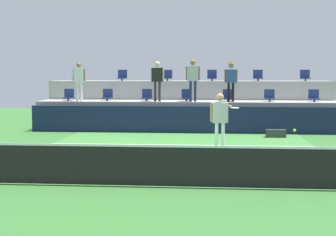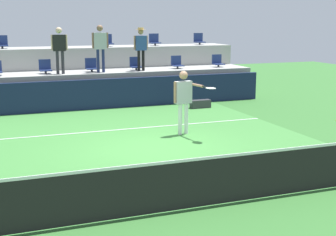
% 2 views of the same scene
% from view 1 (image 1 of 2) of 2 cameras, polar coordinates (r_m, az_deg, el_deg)
% --- Properties ---
extents(ground_plane, '(40.00, 40.00, 0.00)m').
position_cam_1_polar(ground_plane, '(14.92, 0.80, -4.39)').
color(ground_plane, '#336B2D').
extents(court_inner_paint, '(9.00, 10.00, 0.01)m').
position_cam_1_polar(court_inner_paint, '(15.90, 1.07, -3.79)').
color(court_inner_paint, '#3D7F38').
rests_on(court_inner_paint, ground_plane).
extents(court_service_line, '(9.00, 0.06, 0.00)m').
position_cam_1_polar(court_service_line, '(17.28, 1.40, -3.07)').
color(court_service_line, white).
rests_on(court_service_line, ground_plane).
extents(tennis_net, '(10.48, 0.08, 1.07)m').
position_cam_1_polar(tennis_net, '(10.91, -0.79, -5.23)').
color(tennis_net, black).
rests_on(tennis_net, ground_plane).
extents(sponsor_backboard, '(13.00, 0.16, 1.10)m').
position_cam_1_polar(sponsor_backboard, '(20.79, 2.04, -0.19)').
color(sponsor_backboard, '#141E42').
rests_on(sponsor_backboard, ground_plane).
extents(seating_tier_lower, '(13.00, 1.80, 1.25)m').
position_cam_1_polar(seating_tier_lower, '(22.08, 2.23, 0.31)').
color(seating_tier_lower, '#9E9E99').
rests_on(seating_tier_lower, ground_plane).
extents(seating_tier_upper, '(13.00, 1.80, 2.10)m').
position_cam_1_polar(seating_tier_upper, '(23.84, 2.45, 1.69)').
color(seating_tier_upper, '#9E9E99').
rests_on(seating_tier_upper, ground_plane).
extents(stadium_chair_lower_far_left, '(0.44, 0.40, 0.52)m').
position_cam_1_polar(stadium_chair_lower_far_left, '(22.84, -11.15, 2.49)').
color(stadium_chair_lower_far_left, '#2D2D33').
rests_on(stadium_chair_lower_far_left, seating_tier_lower).
extents(stadium_chair_lower_left, '(0.44, 0.40, 0.52)m').
position_cam_1_polar(stadium_chair_lower_left, '(22.41, -6.85, 2.50)').
color(stadium_chair_lower_left, '#2D2D33').
rests_on(stadium_chair_lower_left, seating_tier_lower).
extents(stadium_chair_lower_mid_left, '(0.44, 0.40, 0.52)m').
position_cam_1_polar(stadium_chair_lower_mid_left, '(22.12, -2.40, 2.50)').
color(stadium_chair_lower_mid_left, '#2D2D33').
rests_on(stadium_chair_lower_mid_left, seating_tier_lower).
extents(stadium_chair_lower_center, '(0.44, 0.40, 0.52)m').
position_cam_1_polar(stadium_chair_lower_center, '(21.96, 2.10, 2.48)').
color(stadium_chair_lower_center, '#2D2D33').
rests_on(stadium_chair_lower_center, seating_tier_lower).
extents(stadium_chair_lower_mid_right, '(0.44, 0.40, 0.52)m').
position_cam_1_polar(stadium_chair_lower_mid_right, '(21.94, 6.78, 2.45)').
color(stadium_chair_lower_mid_right, '#2D2D33').
rests_on(stadium_chair_lower_mid_right, seating_tier_lower).
extents(stadium_chair_lower_right, '(0.44, 0.40, 0.52)m').
position_cam_1_polar(stadium_chair_lower_right, '(22.06, 11.38, 2.40)').
color(stadium_chair_lower_right, '#2D2D33').
rests_on(stadium_chair_lower_right, seating_tier_lower).
extents(stadium_chair_lower_far_right, '(0.44, 0.40, 0.52)m').
position_cam_1_polar(stadium_chair_lower_far_right, '(22.34, 16.14, 2.33)').
color(stadium_chair_lower_far_right, '#2D2D33').
rests_on(stadium_chair_lower_far_right, seating_tier_lower).
extents(stadium_chair_upper_far_left, '(0.44, 0.40, 0.52)m').
position_cam_1_polar(stadium_chair_upper_far_left, '(24.57, -10.16, 4.66)').
color(stadium_chair_upper_far_left, '#2D2D33').
rests_on(stadium_chair_upper_far_left, seating_tier_upper).
extents(stadium_chair_upper_left, '(0.44, 0.40, 0.52)m').
position_cam_1_polar(stadium_chair_upper_left, '(24.09, -5.19, 4.72)').
color(stadium_chair_upper_left, '#2D2D33').
rests_on(stadium_chair_upper_left, seating_tier_upper).
extents(stadium_chair_upper_mid_left, '(0.44, 0.40, 0.52)m').
position_cam_1_polar(stadium_chair_upper_mid_left, '(23.80, -0.06, 4.73)').
color(stadium_chair_upper_mid_left, '#2D2D33').
rests_on(stadium_chair_upper_mid_left, seating_tier_upper).
extents(stadium_chair_upper_mid_right, '(0.44, 0.40, 0.52)m').
position_cam_1_polar(stadium_chair_upper_mid_right, '(23.71, 4.98, 4.71)').
color(stadium_chair_upper_mid_right, '#2D2D33').
rests_on(stadium_chair_upper_mid_right, seating_tier_upper).
extents(stadium_chair_upper_right, '(0.44, 0.40, 0.52)m').
position_cam_1_polar(stadium_chair_upper_right, '(23.80, 10.11, 4.65)').
color(stadium_chair_upper_right, '#2D2D33').
rests_on(stadium_chair_upper_right, seating_tier_upper).
extents(stadium_chair_upper_far_right, '(0.44, 0.40, 0.52)m').
position_cam_1_polar(stadium_chair_upper_far_right, '(24.08, 15.21, 4.56)').
color(stadium_chair_upper_far_right, '#2D2D33').
rests_on(stadium_chair_upper_far_right, seating_tier_upper).
extents(tennis_player, '(0.89, 1.21, 1.83)m').
position_cam_1_polar(tennis_player, '(15.92, 5.93, 0.29)').
color(tennis_player, white).
rests_on(tennis_player, ground_plane).
extents(spectator_in_grey, '(0.59, 0.27, 1.67)m').
position_cam_1_polar(spectator_in_grey, '(22.29, -9.99, 4.48)').
color(spectator_in_grey, white).
rests_on(spectator_in_grey, seating_tier_lower).
extents(spectator_leaning_on_rail, '(0.60, 0.26, 1.71)m').
position_cam_1_polar(spectator_leaning_on_rail, '(21.66, -1.21, 4.62)').
color(spectator_leaning_on_rail, '#2D2D33').
rests_on(spectator_leaning_on_rail, seating_tier_lower).
extents(spectator_in_white, '(0.62, 0.26, 1.78)m').
position_cam_1_polar(spectator_in_white, '(21.54, 2.83, 4.75)').
color(spectator_in_white, navy).
rests_on(spectator_in_white, seating_tier_lower).
extents(spectator_with_hat, '(0.57, 0.40, 1.68)m').
position_cam_1_polar(spectator_with_hat, '(21.54, 7.11, 4.55)').
color(spectator_with_hat, black).
rests_on(spectator_with_hat, seating_tier_lower).
extents(tennis_ball, '(0.07, 0.07, 0.07)m').
position_cam_1_polar(tennis_ball, '(11.56, 14.09, -1.36)').
color(tennis_ball, '#CCE033').
extents(equipment_bag, '(0.76, 0.28, 0.30)m').
position_cam_1_polar(equipment_bag, '(19.82, 12.07, -1.72)').
color(equipment_bag, '#333338').
rests_on(equipment_bag, ground_plane).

